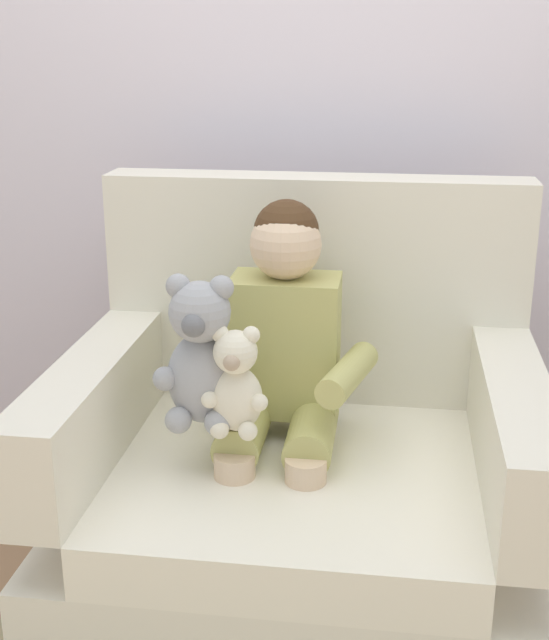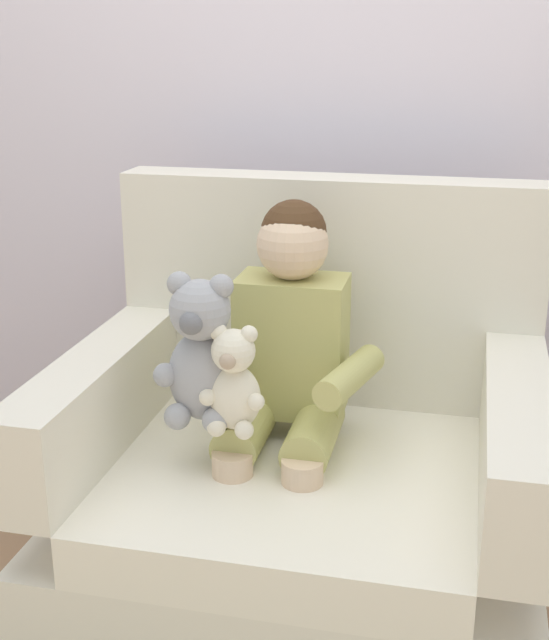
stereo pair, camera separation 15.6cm
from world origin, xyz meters
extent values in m
plane|color=#936D4C|center=(0.00, 0.00, 0.00)|extent=(8.00, 8.00, 0.00)
cube|color=silver|center=(0.00, 0.74, 1.30)|extent=(6.00, 0.10, 2.60)
cube|color=silver|center=(0.00, 0.00, 0.18)|extent=(1.10, 0.90, 0.36)
cube|color=white|center=(0.00, -0.07, 0.42)|extent=(0.82, 0.76, 0.12)
cube|color=silver|center=(0.00, 0.38, 0.78)|extent=(1.10, 0.14, 0.60)
cube|color=silver|center=(-0.48, -0.07, 0.60)|extent=(0.14, 0.76, 0.24)
cube|color=silver|center=(0.48, -0.07, 0.60)|extent=(0.14, 0.76, 0.24)
cube|color=tan|center=(-0.05, 0.14, 0.70)|extent=(0.26, 0.16, 0.34)
sphere|color=beige|center=(-0.05, 0.14, 0.95)|extent=(0.17, 0.17, 0.17)
sphere|color=#472D19|center=(-0.05, 0.15, 0.98)|extent=(0.16, 0.16, 0.16)
cylinder|color=tan|center=(-0.13, 0.01, 0.53)|extent=(0.11, 0.26, 0.11)
cylinder|color=beige|center=(-0.13, -0.12, 0.38)|extent=(0.09, 0.09, 0.30)
cylinder|color=tan|center=(0.03, 0.01, 0.53)|extent=(0.11, 0.26, 0.11)
cylinder|color=beige|center=(0.03, -0.12, 0.38)|extent=(0.09, 0.09, 0.30)
cylinder|color=tan|center=(-0.21, 0.02, 0.68)|extent=(0.13, 0.27, 0.07)
cylinder|color=tan|center=(0.11, 0.02, 0.68)|extent=(0.13, 0.27, 0.07)
ellipsoid|color=silver|center=(-0.12, -0.11, 0.66)|extent=(0.11, 0.10, 0.15)
sphere|color=silver|center=(-0.12, -0.12, 0.78)|extent=(0.10, 0.10, 0.10)
sphere|color=tan|center=(-0.12, -0.16, 0.77)|extent=(0.04, 0.04, 0.04)
sphere|color=silver|center=(-0.16, -0.12, 0.81)|extent=(0.04, 0.04, 0.04)
sphere|color=silver|center=(-0.18, -0.14, 0.67)|extent=(0.04, 0.04, 0.04)
sphere|color=silver|center=(-0.16, -0.15, 0.61)|extent=(0.04, 0.04, 0.04)
sphere|color=silver|center=(-0.09, -0.12, 0.81)|extent=(0.04, 0.04, 0.04)
sphere|color=silver|center=(-0.07, -0.14, 0.67)|extent=(0.04, 0.04, 0.04)
sphere|color=silver|center=(-0.09, -0.15, 0.61)|extent=(0.04, 0.04, 0.04)
ellipsoid|color=#9E9EA3|center=(-0.21, -0.08, 0.69)|extent=(0.16, 0.14, 0.21)
sphere|color=#9E9EA3|center=(-0.21, -0.09, 0.85)|extent=(0.14, 0.14, 0.14)
sphere|color=slate|center=(-0.21, -0.15, 0.84)|extent=(0.05, 0.05, 0.05)
sphere|color=#9E9EA3|center=(-0.25, -0.08, 0.91)|extent=(0.05, 0.05, 0.05)
sphere|color=#9E9EA3|center=(-0.28, -0.12, 0.70)|extent=(0.05, 0.05, 0.05)
sphere|color=#9E9EA3|center=(-0.25, -0.14, 0.62)|extent=(0.06, 0.06, 0.06)
sphere|color=#9E9EA3|center=(-0.16, -0.08, 0.91)|extent=(0.05, 0.05, 0.05)
sphere|color=#9E9EA3|center=(-0.13, -0.12, 0.70)|extent=(0.05, 0.05, 0.05)
sphere|color=#9E9EA3|center=(-0.16, -0.14, 0.62)|extent=(0.06, 0.06, 0.06)
camera|label=1|loc=(0.20, -1.81, 1.42)|focal=48.20mm
camera|label=2|loc=(0.35, -1.78, 1.42)|focal=48.20mm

